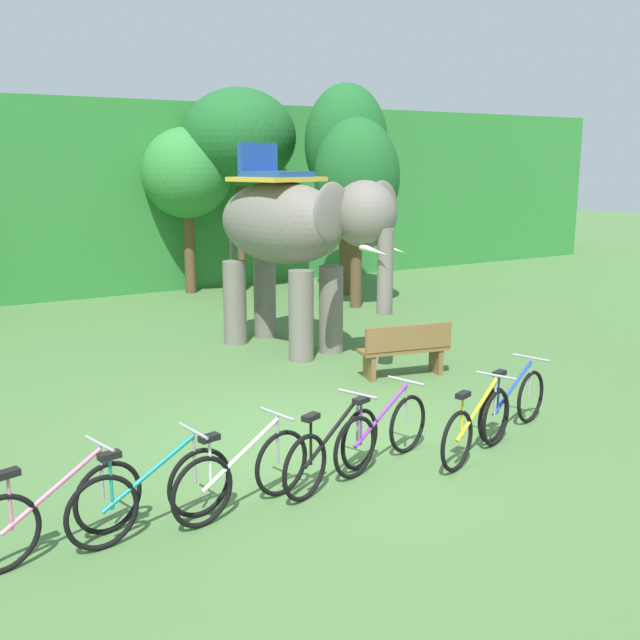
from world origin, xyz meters
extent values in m
plane|color=#4C753D|center=(0.00, 0.00, 0.00)|extent=(80.00, 80.00, 0.00)
cube|color=#338438|center=(0.00, 14.54, 2.50)|extent=(36.00, 6.00, 5.00)
cylinder|color=brown|center=(2.46, 11.02, 1.05)|extent=(0.29, 0.29, 2.10)
ellipsoid|color=#338438|center=(2.46, 11.02, 3.15)|extent=(2.33, 2.33, 2.34)
cylinder|color=brown|center=(3.79, 10.63, 1.47)|extent=(0.21, 0.21, 2.93)
ellipsoid|color=#1E6028|center=(3.79, 10.63, 4.07)|extent=(2.99, 2.99, 2.52)
cylinder|color=brown|center=(5.15, 7.09, 0.92)|extent=(0.28, 0.28, 1.84)
ellipsoid|color=#1E6028|center=(5.15, 7.09, 3.08)|extent=(2.00, 2.00, 2.74)
cylinder|color=brown|center=(5.89, 8.71, 1.27)|extent=(0.33, 0.33, 2.54)
ellipsoid|color=#1E6028|center=(5.89, 8.71, 3.89)|extent=(2.12, 2.12, 2.99)
ellipsoid|color=slate|center=(1.75, 4.45, 2.35)|extent=(2.12, 3.17, 1.50)
cylinder|color=slate|center=(2.36, 3.68, 0.80)|extent=(0.44, 0.44, 1.60)
cylinder|color=slate|center=(1.62, 3.48, 0.80)|extent=(0.44, 0.44, 1.60)
cylinder|color=slate|center=(1.88, 5.42, 0.80)|extent=(0.44, 0.44, 1.60)
cylinder|color=slate|center=(1.14, 5.21, 0.80)|extent=(0.44, 0.44, 1.60)
ellipsoid|color=slate|center=(2.28, 2.52, 2.60)|extent=(1.26, 1.33, 1.10)
ellipsoid|color=slate|center=(2.84, 2.83, 2.65)|extent=(0.85, 0.38, 0.96)
ellipsoid|color=slate|center=(1.64, 2.50, 2.65)|extent=(0.85, 0.38, 0.96)
cylinder|color=slate|center=(2.40, 2.09, 1.70)|extent=(0.26, 0.26, 1.40)
cone|color=beige|center=(2.60, 2.19, 2.05)|extent=(0.27, 0.57, 0.21)
cone|color=beige|center=(2.17, 2.08, 2.05)|extent=(0.27, 0.57, 0.21)
cube|color=gold|center=(1.72, 4.54, 3.13)|extent=(1.63, 1.61, 0.08)
cube|color=#1E4799|center=(1.72, 4.54, 3.22)|extent=(1.16, 1.30, 0.10)
cube|color=#1E4799|center=(1.59, 5.03, 3.50)|extent=(0.89, 0.34, 0.56)
cylinder|color=slate|center=(1.37, 5.82, 1.90)|extent=(0.08, 0.08, 0.90)
torus|color=black|center=(-3.97, -1.28, 0.36)|extent=(0.70, 0.22, 0.71)
torus|color=black|center=(-3.00, -1.04, 0.36)|extent=(0.70, 0.22, 0.71)
cylinder|color=pink|center=(-3.51, -1.16, 0.60)|extent=(0.95, 0.28, 0.54)
cylinder|color=pink|center=(-3.87, -1.25, 0.61)|extent=(0.03, 0.03, 0.52)
cube|color=black|center=(-3.87, -1.25, 0.88)|extent=(0.22, 0.15, 0.06)
cylinder|color=#9E9EA3|center=(-3.05, -1.05, 0.64)|extent=(0.03, 0.03, 0.55)
cylinder|color=#9E9EA3|center=(-3.05, -1.05, 0.91)|extent=(0.16, 0.51, 0.03)
torus|color=black|center=(-3.13, -1.31, 0.36)|extent=(0.71, 0.15, 0.71)
torus|color=black|center=(-2.14, -1.16, 0.36)|extent=(0.71, 0.15, 0.71)
cylinder|color=teal|center=(-2.66, -1.24, 0.60)|extent=(0.97, 0.19, 0.54)
cylinder|color=teal|center=(-3.03, -1.30, 0.61)|extent=(0.03, 0.03, 0.52)
cube|color=black|center=(-3.03, -1.30, 0.88)|extent=(0.21, 0.13, 0.06)
cylinder|color=#9E9EA3|center=(-2.19, -1.17, 0.64)|extent=(0.03, 0.03, 0.55)
cylinder|color=#9E9EA3|center=(-2.19, -1.17, 0.91)|extent=(0.11, 0.52, 0.03)
torus|color=black|center=(-2.19, -1.37, 0.36)|extent=(0.70, 0.21, 0.71)
torus|color=black|center=(-1.22, -1.15, 0.36)|extent=(0.70, 0.21, 0.71)
cylinder|color=silver|center=(-1.73, -1.27, 0.60)|extent=(0.96, 0.26, 0.54)
cylinder|color=silver|center=(-2.09, -1.35, 0.61)|extent=(0.03, 0.03, 0.52)
cube|color=black|center=(-2.09, -1.35, 0.88)|extent=(0.22, 0.14, 0.06)
cylinder|color=#9E9EA3|center=(-1.27, -1.16, 0.64)|extent=(0.03, 0.03, 0.55)
cylinder|color=#9E9EA3|center=(-1.27, -1.16, 0.91)|extent=(0.15, 0.51, 0.03)
torus|color=black|center=(-1.07, -1.37, 0.36)|extent=(0.68, 0.31, 0.71)
torus|color=black|center=(-0.14, -1.00, 0.36)|extent=(0.68, 0.31, 0.71)
cylinder|color=black|center=(-0.63, -1.20, 0.60)|extent=(0.92, 0.40, 0.54)
cylinder|color=black|center=(-0.97, -1.34, 0.61)|extent=(0.03, 0.03, 0.52)
cube|color=black|center=(-0.97, -1.34, 0.88)|extent=(0.22, 0.17, 0.06)
cylinder|color=#9E9EA3|center=(-0.19, -1.02, 0.64)|extent=(0.03, 0.03, 0.55)
cylinder|color=#9E9EA3|center=(-0.19, -1.02, 0.91)|extent=(0.22, 0.49, 0.03)
torus|color=black|center=(-0.32, -1.17, 0.36)|extent=(0.69, 0.26, 0.71)
torus|color=black|center=(0.64, -0.87, 0.36)|extent=(0.69, 0.26, 0.71)
cylinder|color=purple|center=(0.13, -1.03, 0.60)|extent=(0.94, 0.33, 0.54)
cylinder|color=purple|center=(-0.22, -1.14, 0.61)|extent=(0.03, 0.03, 0.52)
cube|color=black|center=(-0.22, -1.14, 0.88)|extent=(0.22, 0.15, 0.06)
cylinder|color=#9E9EA3|center=(0.59, -0.89, 0.64)|extent=(0.03, 0.03, 0.55)
cylinder|color=#9E9EA3|center=(0.59, -0.89, 0.91)|extent=(0.19, 0.51, 0.03)
torus|color=black|center=(0.77, -1.61, 0.36)|extent=(0.68, 0.30, 0.71)
torus|color=black|center=(1.71, -1.25, 0.36)|extent=(0.68, 0.30, 0.71)
cylinder|color=yellow|center=(1.21, -1.44, 0.60)|extent=(0.92, 0.39, 0.54)
cylinder|color=yellow|center=(0.86, -1.57, 0.61)|extent=(0.03, 0.03, 0.52)
cube|color=black|center=(0.86, -1.57, 0.88)|extent=(0.22, 0.16, 0.06)
cylinder|color=#9E9EA3|center=(1.66, -1.27, 0.64)|extent=(0.03, 0.03, 0.55)
cylinder|color=#9E9EA3|center=(1.66, -1.27, 0.91)|extent=(0.22, 0.50, 0.03)
torus|color=black|center=(1.74, -1.17, 0.36)|extent=(0.69, 0.26, 0.71)
torus|color=black|center=(2.70, -0.87, 0.36)|extent=(0.69, 0.26, 0.71)
cylinder|color=blue|center=(2.20, -1.03, 0.60)|extent=(0.94, 0.33, 0.54)
cylinder|color=blue|center=(1.84, -1.14, 0.61)|extent=(0.03, 0.03, 0.52)
cube|color=black|center=(1.84, -1.14, 0.88)|extent=(0.22, 0.15, 0.06)
cylinder|color=#9E9EA3|center=(2.65, -0.89, 0.64)|extent=(0.03, 0.03, 0.55)
cylinder|color=#9E9EA3|center=(2.65, -0.89, 0.91)|extent=(0.19, 0.51, 0.03)
cube|color=brown|center=(2.56, 1.75, 0.45)|extent=(1.55, 0.68, 0.06)
cube|color=brown|center=(2.52, 1.58, 0.69)|extent=(1.48, 0.35, 0.40)
cube|color=brown|center=(1.97, 1.87, 0.23)|extent=(0.15, 0.37, 0.45)
cube|color=brown|center=(3.15, 1.64, 0.23)|extent=(0.15, 0.37, 0.45)
camera|label=1|loc=(-4.58, -7.58, 3.43)|focal=41.61mm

